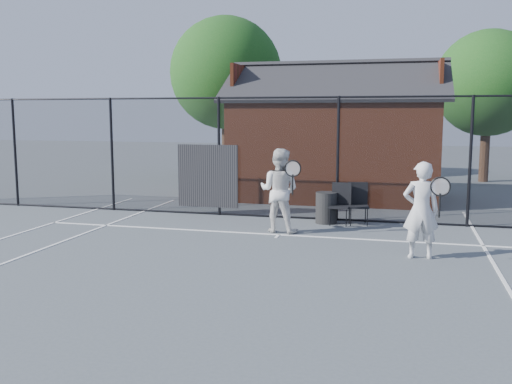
% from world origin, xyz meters
% --- Properties ---
extents(ground, '(80.00, 80.00, 0.00)m').
position_xyz_m(ground, '(0.00, 0.00, 0.00)').
color(ground, '#4F555A').
rests_on(ground, ground).
extents(court_lines, '(11.02, 18.00, 0.01)m').
position_xyz_m(court_lines, '(0.00, -1.32, 0.01)').
color(court_lines, white).
rests_on(court_lines, ground).
extents(fence, '(22.04, 3.00, 3.00)m').
position_xyz_m(fence, '(-0.30, 5.00, 1.45)').
color(fence, black).
rests_on(fence, ground).
extents(clubhouse, '(6.50, 4.36, 4.19)m').
position_xyz_m(clubhouse, '(0.50, 9.00, 1.61)').
color(clubhouse, brown).
rests_on(clubhouse, ground).
extents(tree_left, '(4.48, 4.48, 6.44)m').
position_xyz_m(tree_left, '(-4.50, 13.50, 4.19)').
color(tree_left, black).
rests_on(tree_left, ground).
extents(tree_right, '(3.97, 3.97, 5.70)m').
position_xyz_m(tree_right, '(5.50, 14.50, 3.71)').
color(tree_right, black).
rests_on(tree_right, ground).
extents(player_front, '(0.81, 0.62, 1.74)m').
position_xyz_m(player_front, '(2.87, 1.72, 0.88)').
color(player_front, silver).
rests_on(player_front, ground).
extents(player_back, '(1.03, 0.80, 1.83)m').
position_xyz_m(player_back, '(-0.07, 3.34, 0.92)').
color(player_back, silver).
rests_on(player_back, ground).
extents(chair_left, '(0.50, 0.52, 0.95)m').
position_xyz_m(chair_left, '(1.14, 4.45, 0.48)').
color(chair_left, black).
rests_on(chair_left, ground).
extents(chair_right, '(0.54, 0.55, 0.96)m').
position_xyz_m(chair_right, '(1.55, 4.60, 0.48)').
color(chair_right, black).
rests_on(chair_right, ground).
extents(waste_bin, '(0.60, 0.60, 0.74)m').
position_xyz_m(waste_bin, '(0.80, 4.60, 0.37)').
color(waste_bin, black).
rests_on(waste_bin, ground).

